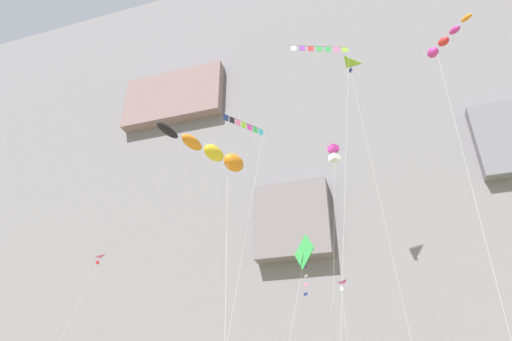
{
  "coord_description": "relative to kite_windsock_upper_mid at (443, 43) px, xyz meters",
  "views": [
    {
      "loc": [
        10.59,
        -5.41,
        2.69
      ],
      "look_at": [
        2.44,
        20.52,
        18.06
      ],
      "focal_mm": 30.79,
      "sensor_mm": 36.0,
      "label": 1
    }
  ],
  "objects": [
    {
      "name": "kite_box_upper_right",
      "position": [
        -8.38,
        9.57,
        -0.99
      ],
      "size": [
        1.91,
        4.71,
        22.96
      ],
      "color": "#CC3399",
      "rests_on": "ground"
    },
    {
      "name": "kite_banner_low_center",
      "position": [
        -13.48,
        0.92,
        -3.86
      ],
      "size": [
        2.18,
        2.93,
        20.65
      ],
      "color": "black",
      "rests_on": "ground"
    },
    {
      "name": "cliff_face",
      "position": [
        -15.76,
        38.25,
        13.46
      ],
      "size": [
        180.0,
        25.05,
        73.21
      ],
      "color": "gray",
      "rests_on": "ground"
    },
    {
      "name": "kite_delta_low_left",
      "position": [
        -9.82,
        15.84,
        -11.06
      ],
      "size": [
        1.38,
        4.06,
        12.68
      ],
      "color": "#CC3399",
      "rests_on": "ground"
    },
    {
      "name": "kite_windsock_front_field",
      "position": [
        -13.64,
        -3.21,
        -7.51
      ],
      "size": [
        4.03,
        6.42,
        16.34
      ],
      "color": "orange",
      "rests_on": "ground"
    },
    {
      "name": "kite_diamond_high_right",
      "position": [
        -10.24,
        3.55,
        -11.51
      ],
      "size": [
        3.27,
        2.15,
        13.09
      ],
      "color": "green",
      "rests_on": "ground"
    },
    {
      "name": "kite_delta_far_left",
      "position": [
        -34.26,
        14.09,
        -6.86
      ],
      "size": [
        1.91,
        5.37,
        16.91
      ],
      "color": "pink",
      "rests_on": "ground"
    },
    {
      "name": "kite_delta_upper_left",
      "position": [
        -6.41,
        12.13,
        9.13
      ],
      "size": [
        3.29,
        6.59,
        33.25
      ],
      "color": "#8CCC33",
      "rests_on": "ground"
    },
    {
      "name": "kite_banner_high_center",
      "position": [
        -7.84,
        1.77,
        2.02
      ],
      "size": [
        4.26,
        2.92,
        27.07
      ],
      "color": "black",
      "rests_on": "ground"
    },
    {
      "name": "kite_windsock_upper_mid",
      "position": [
        0.0,
        0.0,
        0.0
      ],
      "size": [
        2.95,
        3.63,
        23.65
      ],
      "color": "#CC3399",
      "rests_on": "ground"
    }
  ]
}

